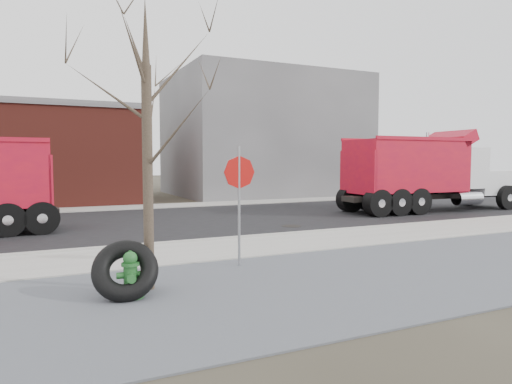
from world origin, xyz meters
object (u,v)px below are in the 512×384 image
truck_tire (125,271)px  dump_truck_red_a (426,171)px  stop_sign (239,185)px  fire_hydrant (131,277)px

truck_tire → dump_truck_red_a: (14.72, 7.86, 1.38)m
stop_sign → dump_truck_red_a: size_ratio=0.29×
truck_tire → fire_hydrant: bearing=-38.7°
stop_sign → dump_truck_red_a: dump_truck_red_a is taller
stop_sign → fire_hydrant: bearing=-129.5°
dump_truck_red_a → truck_tire: bearing=-149.7°
truck_tire → dump_truck_red_a: bearing=28.1°
fire_hydrant → truck_tire: (-0.08, 0.06, 0.11)m
stop_sign → dump_truck_red_a: 13.72m
dump_truck_red_a → fire_hydrant: bearing=-149.4°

